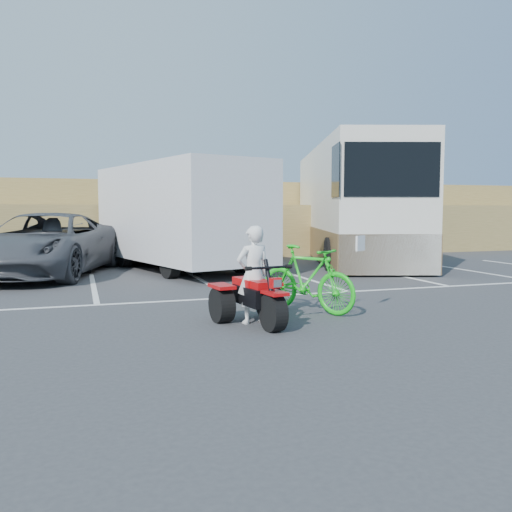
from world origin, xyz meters
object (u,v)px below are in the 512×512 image
object	(u,v)px
red_trike_atv	(257,325)
quad_atv_green	(187,273)
rv_motorhome	(352,212)
cargo_trailer	(179,214)
green_dirt_bike	(307,279)
grey_pickup	(45,244)
rider	(253,275)
quad_atv_blue	(71,272)

from	to	relation	value
red_trike_atv	quad_atv_green	bearing A→B (deg)	79.33
rv_motorhome	quad_atv_green	distance (m)	7.36
red_trike_atv	cargo_trailer	bearing A→B (deg)	79.93
red_trike_atv	green_dirt_bike	xyz separation A→B (m)	(1.20, 0.79, 0.60)
green_dirt_bike	grey_pickup	world-z (taller)	grey_pickup
green_dirt_bike	cargo_trailer	bearing A→B (deg)	65.62
green_dirt_bike	rv_motorhome	bearing A→B (deg)	25.82
rider	red_trike_atv	bearing A→B (deg)	90.00
green_dirt_bike	quad_atv_blue	distance (m)	8.76
red_trike_atv	rv_motorhome	xyz separation A→B (m)	(6.94, 9.88, 1.74)
quad_atv_blue	quad_atv_green	bearing A→B (deg)	-27.53
grey_pickup	quad_atv_green	world-z (taller)	grey_pickup
cargo_trailer	quad_atv_blue	world-z (taller)	cargo_trailer
green_dirt_bike	rv_motorhome	world-z (taller)	rv_motorhome
grey_pickup	green_dirt_bike	bearing A→B (deg)	-38.53
green_dirt_bike	rv_motorhome	size ratio (longest dim) A/B	0.17
quad_atv_blue	grey_pickup	bearing A→B (deg)	-147.33
rv_motorhome	quad_atv_blue	size ratio (longest dim) A/B	8.87
quad_atv_blue	quad_atv_green	xyz separation A→B (m)	(3.19, -1.22, 0.00)
grey_pickup	cargo_trailer	size ratio (longest dim) A/B	0.86
rider	rv_motorhome	size ratio (longest dim) A/B	0.14
red_trike_atv	cargo_trailer	world-z (taller)	cargo_trailer
grey_pickup	quad_atv_blue	size ratio (longest dim) A/B	4.85
rv_motorhome	quad_atv_green	bearing A→B (deg)	-141.26
cargo_trailer	quad_atv_green	size ratio (longest dim) A/B	5.34
red_trike_atv	cargo_trailer	distance (m)	8.35
red_trike_atv	green_dirt_bike	distance (m)	1.55
red_trike_atv	rider	xyz separation A→B (m)	(-0.02, 0.15, 0.79)
cargo_trailer	rv_motorhome	xyz separation A→B (m)	(6.72, 1.71, 0.03)
cargo_trailer	green_dirt_bike	bearing A→B (deg)	-98.62
green_dirt_bike	quad_atv_blue	world-z (taller)	green_dirt_bike
red_trike_atv	grey_pickup	xyz separation A→B (m)	(-3.57, 7.96, 0.87)
grey_pickup	quad_atv_blue	bearing A→B (deg)	57.17
quad_atv_green	rv_motorhome	bearing A→B (deg)	46.28
quad_atv_green	grey_pickup	bearing A→B (deg)	-165.10
rider	cargo_trailer	xyz separation A→B (m)	(0.24, 8.02, 0.92)
red_trike_atv	rv_motorhome	size ratio (longest dim) A/B	0.13
quad_atv_green	red_trike_atv	bearing A→B (deg)	-67.21
cargo_trailer	rv_motorhome	size ratio (longest dim) A/B	0.63
cargo_trailer	quad_atv_blue	distance (m)	3.58
red_trike_atv	grey_pickup	bearing A→B (deg)	105.63
grey_pickup	cargo_trailer	bearing A→B (deg)	21.11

